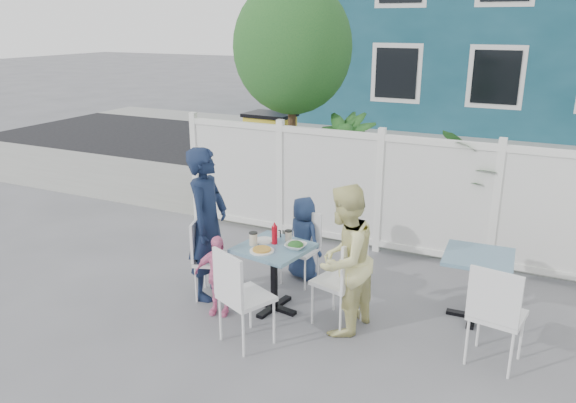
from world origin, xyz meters
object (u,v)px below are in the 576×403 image
at_px(main_table, 274,261).
at_px(chair_back, 303,242).
at_px(man, 208,224).
at_px(toddler, 218,275).
at_px(spare_table, 477,270).
at_px(boy, 304,238).
at_px(utility_cabinet, 270,157).
at_px(chair_right, 345,275).
at_px(woman, 344,260).
at_px(chair_near, 239,291).
at_px(chair_left, 207,252).

height_order(main_table, chair_back, chair_back).
height_order(man, toddler, man).
distance_m(spare_table, boy, 2.02).
distance_m(man, boy, 1.21).
distance_m(utility_cabinet, chair_right, 4.56).
height_order(chair_right, man, man).
distance_m(spare_table, chair_right, 1.38).
distance_m(spare_table, woman, 1.43).
height_order(chair_near, boy, boy).
bearing_deg(main_table, chair_right, -0.08).
height_order(chair_left, chair_back, chair_left).
bearing_deg(boy, woman, 156.79).
relative_size(chair_right, toddler, 1.09).
bearing_deg(chair_near, spare_table, 62.04).
height_order(main_table, chair_near, chair_near).
xyz_separation_m(spare_table, man, (-2.77, -0.74, 0.30)).
bearing_deg(utility_cabinet, woman, -50.91).
relative_size(chair_near, woman, 0.65).
distance_m(main_table, chair_near, 0.77).
xyz_separation_m(spare_table, woman, (-1.16, -0.81, 0.21)).
bearing_deg(spare_table, boy, 176.06).
distance_m(chair_right, chair_near, 1.09).
bearing_deg(man, woman, -102.18).
xyz_separation_m(chair_left, chair_back, (0.79, 0.83, -0.04)).
distance_m(utility_cabinet, spare_table, 4.87).
bearing_deg(chair_left, chair_back, 118.06).
xyz_separation_m(man, woman, (1.61, -0.07, -0.10)).
bearing_deg(chair_right, chair_back, 61.00).
xyz_separation_m(utility_cabinet, main_table, (1.94, -3.64, -0.14)).
xyz_separation_m(main_table, woman, (0.81, -0.08, 0.19)).
bearing_deg(toddler, chair_right, 1.47).
distance_m(main_table, woman, 0.83).
distance_m(chair_back, man, 1.18).
relative_size(chair_back, boy, 0.83).
xyz_separation_m(main_table, chair_near, (0.03, -0.77, 0.01)).
distance_m(chair_back, chair_near, 1.56).
xyz_separation_m(man, boy, (0.76, 0.88, -0.35)).
bearing_deg(man, toddler, -145.12).
height_order(chair_left, boy, boy).
height_order(main_table, boy, boy).
distance_m(chair_left, toddler, 0.44).
relative_size(chair_left, chair_back, 1.08).
distance_m(utility_cabinet, toddler, 4.24).
xyz_separation_m(chair_right, chair_near, (-0.76, -0.77, 0.01)).
bearing_deg(toddler, chair_near, -53.43).
bearing_deg(chair_back, main_table, 97.14).
height_order(boy, toddler, boy).
distance_m(chair_right, boy, 1.21).
bearing_deg(spare_table, chair_back, 178.58).
relative_size(chair_left, chair_right, 0.95).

